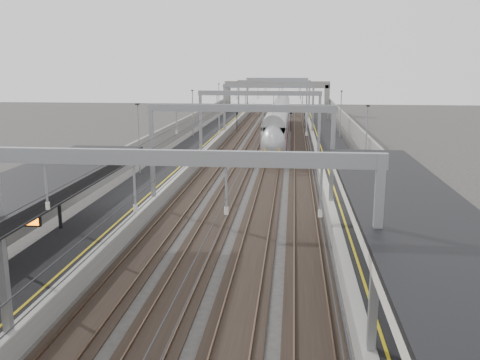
# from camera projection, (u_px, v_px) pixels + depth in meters

# --- Properties ---
(platform_left) EXTENTS (4.00, 120.00, 1.00)m
(platform_left) POSITION_uv_depth(u_px,v_px,m) (191.00, 152.00, 61.03)
(platform_left) COLOR black
(platform_left) RESTS_ON ground
(platform_right) EXTENTS (4.00, 120.00, 1.00)m
(platform_right) POSITION_uv_depth(u_px,v_px,m) (332.00, 154.00, 59.47)
(platform_right) COLOR black
(platform_right) RESTS_ON ground
(tracks) EXTENTS (11.40, 140.00, 0.20)m
(tracks) POSITION_uv_depth(u_px,v_px,m) (261.00, 157.00, 60.34)
(tracks) COLOR black
(tracks) RESTS_ON ground
(overhead_line) EXTENTS (13.00, 140.00, 6.60)m
(overhead_line) POSITION_uv_depth(u_px,v_px,m) (264.00, 99.00, 65.49)
(overhead_line) COLOR gray
(overhead_line) RESTS_ON platform_left
(canopy_right) EXTENTS (4.40, 30.00, 4.24)m
(canopy_right) POSITION_uv_depth(u_px,v_px,m) (426.00, 224.00, 17.63)
(canopy_right) COLOR black
(canopy_right) RESTS_ON platform_right
(overbridge) EXTENTS (22.00, 2.20, 6.90)m
(overbridge) POSITION_uv_depth(u_px,v_px,m) (277.00, 89.00, 112.73)
(overbridge) COLOR slate
(overbridge) RESTS_ON ground
(wall_left) EXTENTS (0.30, 120.00, 3.20)m
(wall_left) POSITION_uv_depth(u_px,v_px,m) (163.00, 142.00, 61.10)
(wall_left) COLOR slate
(wall_left) RESTS_ON ground
(wall_right) EXTENTS (0.30, 120.00, 3.20)m
(wall_right) POSITION_uv_depth(u_px,v_px,m) (362.00, 145.00, 58.93)
(wall_right) COLOR slate
(wall_right) RESTS_ON ground
(train) EXTENTS (2.59, 47.20, 4.10)m
(train) POSITION_uv_depth(u_px,v_px,m) (278.00, 125.00, 75.18)
(train) COLOR maroon
(train) RESTS_ON ground
(signal_green) EXTENTS (0.32, 0.32, 3.48)m
(signal_green) POSITION_uv_depth(u_px,v_px,m) (237.00, 116.00, 83.33)
(signal_green) COLOR black
(signal_green) RESTS_ON ground
(signal_red_near) EXTENTS (0.32, 0.32, 3.48)m
(signal_red_near) POSITION_uv_depth(u_px,v_px,m) (291.00, 116.00, 83.70)
(signal_red_near) COLOR black
(signal_red_near) RESTS_ON ground
(signal_red_far) EXTENTS (0.32, 0.32, 3.48)m
(signal_red_far) POSITION_uv_depth(u_px,v_px,m) (305.00, 114.00, 87.14)
(signal_red_far) COLOR black
(signal_red_far) RESTS_ON ground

